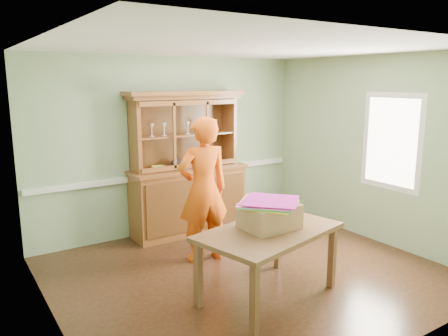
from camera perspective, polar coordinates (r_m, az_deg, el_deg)
floor at (r=5.57m, az=3.15°, el=-13.46°), size 4.50×4.50×0.00m
ceiling at (r=5.07m, az=3.50°, el=15.46°), size 4.50×4.50×0.00m
wall_back at (r=6.84m, az=-6.71°, el=2.99°), size 4.50×0.00×4.50m
wall_left at (r=4.25m, az=-21.94°, el=-2.91°), size 0.00×4.00×4.00m
wall_right at (r=6.72m, az=18.95°, el=2.31°), size 0.00×4.00×4.00m
wall_front at (r=3.78m, az=21.69°, el=-4.59°), size 4.50×0.00×4.50m
chair_rail at (r=6.90m, az=-6.53°, el=-0.73°), size 4.41×0.05×0.08m
framed_map at (r=4.50m, az=-22.64°, el=0.41°), size 0.03×0.60×0.46m
window_panel at (r=6.51m, az=21.00°, el=3.22°), size 0.03×0.96×1.36m
china_hutch at (r=6.78m, az=-4.78°, el=-2.05°), size 1.86×0.61×2.18m
dining_table at (r=4.77m, az=5.89°, el=-9.03°), size 1.71×1.25×0.77m
cardboard_box at (r=4.75m, az=5.95°, el=-6.25°), size 0.57×0.46×0.27m
kite_stack at (r=4.68m, az=5.84°, el=-4.49°), size 0.77×0.77×0.05m
person at (r=5.65m, az=-2.73°, el=-2.88°), size 0.74×0.53×1.90m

